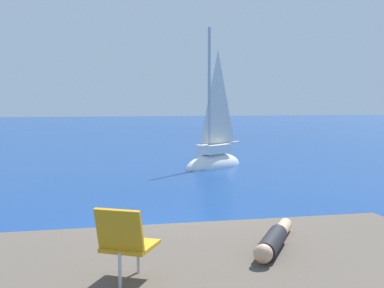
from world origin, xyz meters
The scene contains 6 objects.
ground_plane centered at (0.00, 0.00, 0.00)m, with size 160.00×160.00×0.00m, color navy.
boulder_seaward centered at (-0.29, -2.18, 0.00)m, with size 1.59×1.27×0.87m, color brown.
boulder_inland centered at (-1.08, -2.01, 0.00)m, with size 1.44×1.15×0.79m, color #4F4D3F.
sailboat_near centered at (3.93, 11.02, 0.34)m, with size 3.34×2.94×6.35m.
person_sunbather centered at (0.97, -3.83, 1.07)m, with size 1.03×1.57×0.25m.
beach_chair centered at (-0.92, -4.64, 1.39)m, with size 0.70×0.75×0.80m.
Camera 1 is at (-1.27, -9.68, 2.80)m, focal length 47.59 mm.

